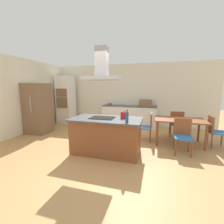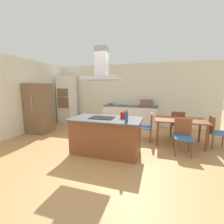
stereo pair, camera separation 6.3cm
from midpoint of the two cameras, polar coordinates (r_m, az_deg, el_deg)
ground at (r=5.44m, az=3.51°, el=-8.66°), size 16.00×16.00×0.00m
wall_back at (r=6.90m, az=7.12°, el=6.47°), size 7.20×0.10×2.70m
wall_left at (r=6.52m, az=-28.65°, el=5.28°), size 0.10×8.80×2.70m
kitchen_island at (r=3.93m, az=-1.73°, el=-8.76°), size 1.78×0.97×0.90m
cooktop at (r=3.85m, az=-3.26°, el=-2.18°), size 0.60×0.44×0.01m
tea_kettle at (r=3.82m, az=5.04°, el=-1.14°), size 0.24×0.18×0.19m
olive_oil_bottle at (r=3.36m, az=6.03°, el=-1.90°), size 0.07×0.07×0.28m
back_counter at (r=6.63m, az=7.10°, el=-1.47°), size 2.32×0.62×0.90m
countertop_microwave at (r=6.46m, az=13.20°, el=3.37°), size 0.50×0.38×0.28m
coffee_mug_red at (r=6.71m, az=-0.62°, el=3.00°), size 0.08×0.08×0.09m
coffee_mug_blue at (r=6.71m, az=0.34°, el=2.99°), size 0.08×0.08×0.09m
wall_oven_stack at (r=7.45m, az=-16.40°, el=4.45°), size 0.70×0.66×2.20m
refrigerator at (r=6.20m, az=-25.61°, el=1.27°), size 0.80×0.73×1.82m
dining_table at (r=4.87m, az=24.67°, el=-3.49°), size 1.40×0.90×0.75m
chair_facing_back_wall at (r=5.55m, az=23.71°, el=-3.64°), size 0.42×0.42×0.89m
chair_facing_island at (r=4.27m, az=25.63°, el=-7.45°), size 0.42×0.42×0.89m
chair_at_left_end at (r=4.87m, az=13.78°, el=-4.83°), size 0.42×0.42×0.89m
chair_at_right_end at (r=5.11m, az=34.81°, el=-5.57°), size 0.42×0.42×0.89m
range_hood at (r=3.80m, az=-3.43°, el=15.77°), size 0.90×0.55×0.78m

